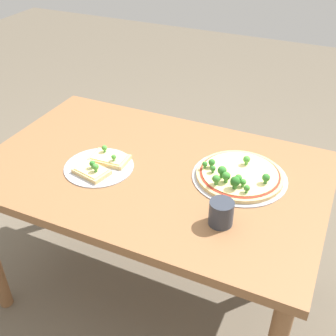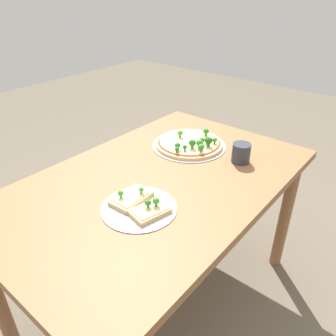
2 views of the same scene
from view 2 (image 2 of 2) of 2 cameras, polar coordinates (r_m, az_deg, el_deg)
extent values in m
plane|color=brown|center=(1.81, -1.46, -21.43)|extent=(8.00, 8.00, 0.00)
cube|color=brown|center=(1.33, -1.84, -2.53)|extent=(1.32, 0.83, 0.04)
cylinder|color=brown|center=(1.84, 19.72, -7.79)|extent=(0.06, 0.06, 0.68)
cylinder|color=brown|center=(2.11, 1.69, -0.54)|extent=(0.06, 0.06, 0.68)
cylinder|color=#A3A3A8|center=(1.59, 3.67, 3.97)|extent=(0.36, 0.36, 0.00)
cylinder|color=#DBB775|center=(1.58, 3.68, 4.26)|extent=(0.32, 0.32, 0.01)
cylinder|color=#A82D1E|center=(1.58, 3.69, 4.52)|extent=(0.30, 0.30, 0.00)
cylinder|color=#F4DB8E|center=(1.58, 3.69, 4.62)|extent=(0.28, 0.28, 0.00)
sphere|color=#3D8933|center=(1.50, 5.45, 4.42)|extent=(0.03, 0.03, 0.03)
cylinder|color=#488E3A|center=(1.51, 5.42, 3.73)|extent=(0.01, 0.01, 0.01)
sphere|color=#337A2D|center=(1.63, 6.63, 6.37)|extent=(0.03, 0.03, 0.03)
cylinder|color=#3F8136|center=(1.64, 6.59, 5.78)|extent=(0.01, 0.01, 0.01)
sphere|color=#3D8933|center=(1.56, 8.13, 4.88)|extent=(0.02, 0.02, 0.02)
cylinder|color=#488E3A|center=(1.56, 8.09, 4.39)|extent=(0.01, 0.01, 0.01)
sphere|color=#479338|center=(1.60, 2.13, 6.11)|extent=(0.03, 0.03, 0.03)
cylinder|color=#51973E|center=(1.61, 2.12, 5.54)|extent=(0.01, 0.01, 0.01)
sphere|color=#3D8933|center=(1.54, 5.96, 4.89)|extent=(0.03, 0.03, 0.03)
cylinder|color=#488E3A|center=(1.55, 5.92, 4.34)|extent=(0.01, 0.01, 0.01)
sphere|color=#3D8933|center=(1.55, 6.93, 4.89)|extent=(0.02, 0.02, 0.02)
cylinder|color=#488E3A|center=(1.56, 6.90, 4.40)|extent=(0.01, 0.01, 0.01)
sphere|color=#337A2D|center=(1.48, 2.97, 3.68)|extent=(0.02, 0.02, 0.02)
cylinder|color=#3F8136|center=(1.49, 2.96, 3.21)|extent=(0.01, 0.01, 0.01)
sphere|color=#337A2D|center=(1.48, 1.67, 3.97)|extent=(0.03, 0.03, 0.03)
cylinder|color=#3F8136|center=(1.49, 1.66, 3.38)|extent=(0.01, 0.01, 0.01)
sphere|color=#337A2D|center=(1.50, 4.26, 4.42)|extent=(0.03, 0.03, 0.03)
cylinder|color=#3F8136|center=(1.51, 4.23, 3.68)|extent=(0.01, 0.01, 0.01)
sphere|color=#3D8933|center=(1.47, 5.78, 3.66)|extent=(0.03, 0.03, 0.03)
cylinder|color=#488E3A|center=(1.48, 5.75, 3.02)|extent=(0.01, 0.01, 0.01)
sphere|color=#337A2D|center=(1.46, 1.57, 3.34)|extent=(0.02, 0.02, 0.02)
cylinder|color=#3F8136|center=(1.47, 1.57, 2.88)|extent=(0.01, 0.01, 0.01)
sphere|color=#286B23|center=(1.52, 7.09, 4.78)|extent=(0.04, 0.04, 0.04)
cylinder|color=#37742D|center=(1.53, 7.04, 4.00)|extent=(0.02, 0.02, 0.02)
cylinder|color=#A3A3A8|center=(1.16, -5.03, -6.96)|extent=(0.27, 0.27, 0.00)
cube|color=#DBB775|center=(1.13, -3.19, -7.55)|extent=(0.14, 0.11, 0.02)
cube|color=#F4DB8E|center=(1.12, -3.20, -7.14)|extent=(0.12, 0.10, 0.00)
sphere|color=#337A2D|center=(1.11, -3.51, -6.06)|extent=(0.02, 0.02, 0.02)
cylinder|color=#3F8136|center=(1.12, -3.49, -6.66)|extent=(0.01, 0.01, 0.01)
sphere|color=#479338|center=(1.12, -2.09, -5.71)|extent=(0.03, 0.03, 0.03)
cylinder|color=#51973E|center=(1.13, -2.08, -6.38)|extent=(0.01, 0.01, 0.01)
cube|color=#DBB775|center=(1.20, -6.38, -5.22)|extent=(0.15, 0.10, 0.02)
cube|color=#F4DB8E|center=(1.19, -6.41, -4.83)|extent=(0.13, 0.08, 0.00)
sphere|color=#479338|center=(1.17, -8.24, -4.33)|extent=(0.02, 0.02, 0.02)
cylinder|color=#51973E|center=(1.18, -8.19, -4.89)|extent=(0.01, 0.01, 0.01)
sphere|color=#479338|center=(1.19, -4.69, -3.74)|extent=(0.02, 0.02, 0.02)
cylinder|color=#51973E|center=(1.19, -4.67, -4.24)|extent=(0.01, 0.01, 0.01)
cylinder|color=#2D333D|center=(1.46, 12.61, 2.57)|extent=(0.08, 0.08, 0.09)
camera|label=1|loc=(1.53, 64.16, 23.69)|focal=45.00mm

